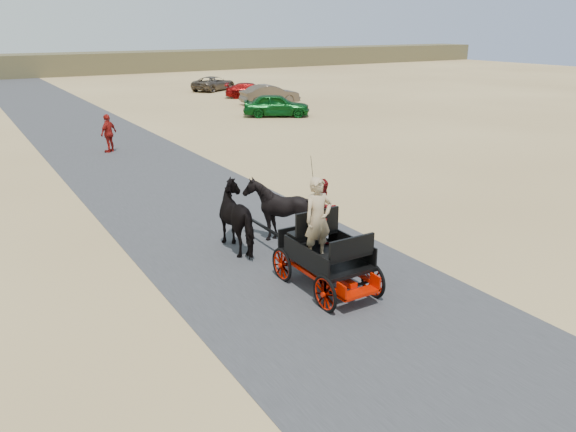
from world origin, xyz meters
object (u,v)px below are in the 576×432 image
carriage (326,272)px  horse_left (241,218)px  car_a (276,105)px  pedestrian (109,133)px  car_d (214,83)px  horse_right (278,210)px  car_b (270,95)px  car_c (251,90)px

carriage → horse_left: size_ratio=1.20×
carriage → car_a: bearing=62.4°
horse_left → pedestrian: size_ratio=1.16×
car_d → horse_right: bearing=128.5°
car_b → car_d: bearing=4.6°
car_b → car_a: bearing=160.6°
horse_right → car_a: horse_right is taller
horse_left → car_d: 37.31m
pedestrian → car_b: (14.22, 10.32, -0.16)m
car_d → horse_left: bearing=127.0°
car_d → car_a: bearing=140.2°
car_a → carriage: bearing=-177.8°
pedestrian → car_c: size_ratio=0.43×
carriage → horse_left: bearing=100.4°
car_c → pedestrian: bearing=163.5°
car_b → car_c: 4.17m
car_a → horse_left: bearing=177.3°
horse_right → car_b: 27.30m
horse_right → pedestrian: 13.57m
horse_left → car_c: size_ratio=0.50×
pedestrian → car_b: 17.57m
carriage → horse_right: bearing=79.6°
horse_left → car_a: bearing=-122.5°
pedestrian → car_a: (11.76, 5.15, -0.15)m
car_b → car_c: bearing=-2.0°
horse_right → car_b: bearing=-119.1°
horse_right → car_b: (13.26, 23.86, -0.15)m
car_a → car_b: (2.46, 5.17, -0.01)m
car_a → car_c: bearing=11.7°
car_a → car_b: car_a is taller
horse_right → pedestrian: pedestrian is taller
car_a → car_d: (2.71, 15.64, -0.09)m
horse_left → car_a: (11.90, 18.69, -0.14)m
carriage → horse_right: horse_right is taller
carriage → horse_left: (-0.55, 3.00, 0.49)m
carriage → pedestrian: size_ratio=1.39×
horse_left → car_b: horse_left is taller
car_a → car_b: bearing=4.4°
horse_left → car_a: 22.16m
horse_left → car_c: 31.73m
horse_left → horse_right: bearing=-180.0°
carriage → car_d: 39.89m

